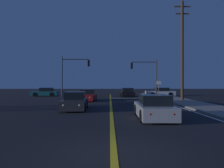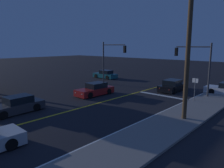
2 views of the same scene
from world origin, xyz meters
TOP-DOWN VIEW (x-y plane):
  - sidewalk_right at (7.62, 12.74)m, footprint 3.20×45.86m
  - lane_line_center at (0.00, 12.74)m, footprint 0.20×43.31m
  - lane_line_edge_right at (5.77, 12.74)m, footprint 0.16×43.31m
  - stop_bar at (3.01, 23.98)m, footprint 6.02×0.50m
  - car_following_oncoming_red at (-2.67, 19.33)m, footprint 1.94×4.42m
  - car_far_approaching_teal at (-10.34, 28.85)m, footprint 4.20×1.81m
  - car_side_waiting_black at (2.54, 27.16)m, footprint 2.07×4.78m
  - car_distant_tail_charcoal at (-2.77, 10.80)m, footprint 1.96×4.40m
  - traffic_signal_near_right at (5.42, 26.28)m, footprint 3.90×0.28m
  - traffic_signal_far_left at (-5.41, 24.88)m, footprint 4.00×0.28m
  - utility_pole_right at (7.92, 18.12)m, footprint 1.80×0.32m
  - street_sign_corner at (6.52, 23.48)m, footprint 0.56×0.08m

SIDE VIEW (x-z plane):
  - lane_line_center at x=0.00m, z-range 0.00..0.01m
  - lane_line_edge_right at x=5.77m, z-range 0.00..0.01m
  - stop_bar at x=3.01m, z-range 0.00..0.01m
  - sidewalk_right at x=7.62m, z-range 0.00..0.15m
  - car_far_approaching_teal at x=-10.34m, z-range -0.09..1.25m
  - car_distant_tail_charcoal at x=-2.77m, z-range -0.09..1.25m
  - car_following_oncoming_red at x=-2.67m, z-range -0.09..1.25m
  - car_side_waiting_black at x=2.54m, z-range -0.09..1.25m
  - street_sign_corner at x=6.52m, z-range 0.41..2.76m
  - traffic_signal_near_right at x=5.42m, z-range 0.94..6.51m
  - traffic_signal_far_left at x=-5.41m, z-range 0.97..6.78m
  - utility_pole_right at x=7.92m, z-range 0.18..11.29m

